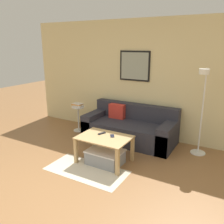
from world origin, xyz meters
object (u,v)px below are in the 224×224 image
object	(u,v)px
floor_lamp	(202,106)
book_stack	(78,105)
side_table	(78,117)
remote_control	(102,133)
couch	(130,128)
coffee_table	(104,142)
cell_phone	(112,136)
storage_bin	(105,157)

from	to	relation	value
floor_lamp	book_stack	distance (m)	2.79
side_table	remote_control	distance (m)	1.57
couch	coffee_table	bearing A→B (deg)	-88.19
floor_lamp	cell_phone	size ratio (longest dim) A/B	11.69
floor_lamp	remote_control	world-z (taller)	floor_lamp
book_stack	storage_bin	bearing A→B (deg)	-37.59
cell_phone	couch	bearing A→B (deg)	63.99
coffee_table	side_table	size ratio (longest dim) A/B	1.51
storage_bin	side_table	distance (m)	1.80
book_stack	coffee_table	bearing A→B (deg)	-37.25
coffee_table	book_stack	bearing A→B (deg)	142.75
floor_lamp	cell_phone	world-z (taller)	floor_lamp
book_stack	remote_control	world-z (taller)	book_stack
couch	storage_bin	size ratio (longest dim) A/B	3.14
side_table	cell_phone	world-z (taller)	side_table
coffee_table	floor_lamp	size ratio (longest dim) A/B	0.55
coffee_table	floor_lamp	distance (m)	1.84
couch	floor_lamp	size ratio (longest dim) A/B	1.18
book_stack	couch	bearing A→B (deg)	2.77
remote_control	floor_lamp	bearing A→B (deg)	54.62
book_stack	cell_phone	distance (m)	1.77
coffee_table	cell_phone	bearing A→B (deg)	44.23
remote_control	cell_phone	world-z (taller)	remote_control
coffee_table	side_table	bearing A→B (deg)	142.57
storage_bin	book_stack	bearing A→B (deg)	142.41
storage_bin	floor_lamp	xyz separation A→B (m)	(1.34, 1.11, 0.85)
couch	cell_phone	world-z (taller)	couch
floor_lamp	book_stack	xyz separation A→B (m)	(-2.77, -0.01, -0.34)
cell_phone	floor_lamp	bearing A→B (deg)	3.01
coffee_table	couch	bearing A→B (deg)	91.81
storage_bin	cell_phone	size ratio (longest dim) A/B	4.42
couch	floor_lamp	xyz separation A→B (m)	(1.42, -0.05, 0.71)
coffee_table	book_stack	distance (m)	1.75
couch	book_stack	size ratio (longest dim) A/B	7.62
storage_bin	side_table	xyz separation A→B (m)	(-1.41, 1.09, 0.23)
cell_phone	coffee_table	bearing A→B (deg)	-169.56
storage_bin	cell_phone	xyz separation A→B (m)	(0.06, 0.15, 0.36)
side_table	couch	bearing A→B (deg)	2.90
side_table	cell_phone	bearing A→B (deg)	-32.75
book_stack	cell_phone	bearing A→B (deg)	-32.60
cell_phone	storage_bin	bearing A→B (deg)	-145.79
couch	remote_control	size ratio (longest dim) A/B	12.93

